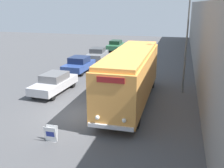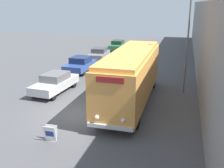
% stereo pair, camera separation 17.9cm
% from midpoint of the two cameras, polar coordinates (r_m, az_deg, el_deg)
% --- Properties ---
extents(ground_plane, '(80.00, 80.00, 0.00)m').
position_cam_midpoint_polar(ground_plane, '(16.13, -7.75, -6.52)').
color(ground_plane, '#4C4C4F').
extents(building_wall_right, '(0.30, 60.00, 6.60)m').
position_cam_midpoint_polar(building_wall_right, '(23.76, 19.15, 8.67)').
color(building_wall_right, gray).
rests_on(building_wall_right, ground_plane).
extents(vintage_bus, '(2.46, 10.20, 3.50)m').
position_cam_midpoint_polar(vintage_bus, '(17.23, 4.46, 2.05)').
color(vintage_bus, black).
rests_on(vintage_bus, ground_plane).
extents(sign_board, '(0.62, 0.31, 0.81)m').
position_cam_midpoint_polar(sign_board, '(13.25, -12.89, -10.49)').
color(sign_board, gray).
rests_on(sign_board, ground_plane).
extents(streetlamp, '(0.36, 0.36, 7.09)m').
position_cam_midpoint_polar(streetlamp, '(19.45, 16.56, 10.87)').
color(streetlamp, '#595E60').
rests_on(streetlamp, ground_plane).
extents(parked_car_near, '(2.07, 4.59, 1.46)m').
position_cam_midpoint_polar(parked_car_near, '(20.06, -12.04, 0.31)').
color(parked_car_near, black).
rests_on(parked_car_near, ground_plane).
extents(parked_car_mid, '(2.12, 4.10, 1.48)m').
position_cam_midpoint_polar(parked_car_mid, '(25.67, -6.71, 4.28)').
color(parked_car_mid, black).
rests_on(parked_car_mid, ground_plane).
extents(parked_car_far, '(1.99, 4.15, 1.50)m').
position_cam_midpoint_polar(parked_car_far, '(30.45, -2.65, 6.46)').
color(parked_car_far, black).
rests_on(parked_car_far, ground_plane).
extents(parked_car_distant, '(1.72, 4.14, 1.42)m').
position_cam_midpoint_polar(parked_car_distant, '(37.32, 1.37, 8.41)').
color(parked_car_distant, black).
rests_on(parked_car_distant, ground_plane).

